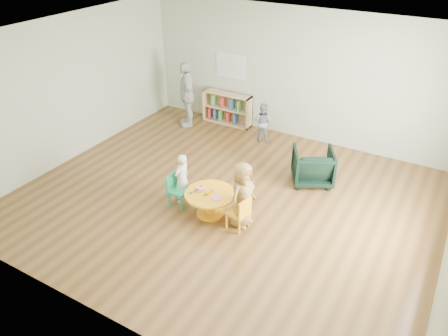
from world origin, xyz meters
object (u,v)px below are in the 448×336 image
at_px(activity_table, 210,200).
at_px(adult_caretaker, 187,94).
at_px(armchair, 313,166).
at_px(child_left, 182,179).
at_px(kid_chair_right, 240,212).
at_px(kid_chair_left, 177,189).
at_px(child_right, 242,195).
at_px(bookshelf, 227,108).
at_px(toddler, 262,122).

bearing_deg(activity_table, adult_caretaker, 130.08).
distance_m(activity_table, armchair, 2.13).
xyz_separation_m(activity_table, child_left, (-0.62, 0.09, 0.17)).
bearing_deg(armchair, kid_chair_right, 47.45).
height_order(kid_chair_left, child_right, child_right).
bearing_deg(kid_chair_right, bookshelf, 41.55).
xyz_separation_m(activity_table, kid_chair_left, (-0.65, -0.04, 0.02)).
xyz_separation_m(kid_chair_right, armchair, (0.50, 1.91, 0.02)).
bearing_deg(armchair, activity_table, 30.75).
bearing_deg(adult_caretaker, activity_table, -5.40).
relative_size(activity_table, child_left, 0.92).
distance_m(activity_table, kid_chair_left, 0.65).
height_order(kid_chair_right, toddler, toddler).
bearing_deg(toddler, adult_caretaker, -0.25).
xyz_separation_m(kid_chair_right, adult_caretaker, (-2.96, 2.88, 0.45)).
xyz_separation_m(activity_table, child_right, (0.57, 0.03, 0.27)).
xyz_separation_m(armchair, child_left, (-1.72, -1.73, 0.12)).
bearing_deg(adult_caretaker, child_right, 1.18).
height_order(kid_chair_right, child_right, child_right).
height_order(activity_table, adult_caretaker, adult_caretaker).
bearing_deg(activity_table, bookshelf, 115.37).
bearing_deg(kid_chair_left, armchair, 133.86).
bearing_deg(child_right, kid_chair_left, 99.01).
relative_size(armchair, child_right, 0.66).
xyz_separation_m(kid_chair_right, bookshelf, (-2.20, 3.46, 0.05)).
xyz_separation_m(bookshelf, toddler, (1.13, -0.44, 0.07)).
height_order(kid_chair_right, bookshelf, bookshelf).
height_order(kid_chair_left, bookshelf, bookshelf).
xyz_separation_m(armchair, child_right, (-0.53, -1.78, 0.22)).
bearing_deg(adult_caretaker, child_left, -12.79).
relative_size(kid_chair_left, child_left, 0.63).
distance_m(activity_table, adult_caretaker, 3.68).
height_order(kid_chair_left, adult_caretaker, adult_caretaker).
xyz_separation_m(bookshelf, armchair, (2.70, -1.55, -0.03)).
bearing_deg(bookshelf, kid_chair_left, -74.45).
xyz_separation_m(child_left, toddler, (0.15, 2.84, -0.02)).
relative_size(kid_chair_right, child_left, 0.64).
bearing_deg(adult_caretaker, kid_chair_left, -14.46).
xyz_separation_m(child_right, toddler, (-1.03, 2.89, -0.12)).
relative_size(bookshelf, child_left, 1.31).
height_order(activity_table, kid_chair_left, kid_chair_left).
relative_size(armchair, toddler, 0.84).
distance_m(kid_chair_left, kid_chair_right, 1.26).
bearing_deg(kid_chair_right, kid_chair_left, 96.57).
bearing_deg(adult_caretaker, kid_chair_right, 0.25).
bearing_deg(activity_table, armchair, 58.69).
bearing_deg(kid_chair_left, bookshelf, -167.19).
distance_m(armchair, child_left, 2.44).
bearing_deg(armchair, toddler, -63.23).
distance_m(bookshelf, toddler, 1.22).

